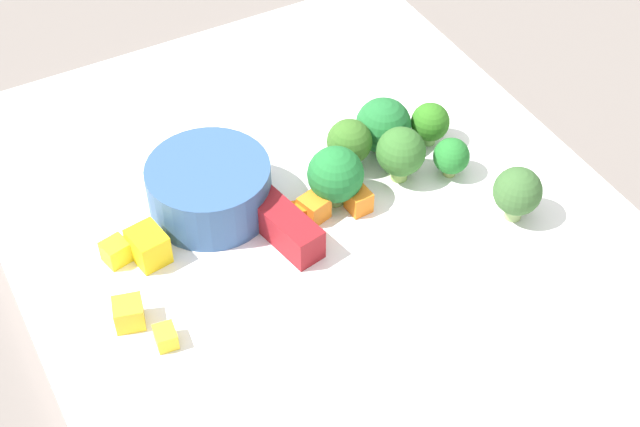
{
  "coord_description": "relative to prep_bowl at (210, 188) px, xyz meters",
  "views": [
    {
      "loc": [
        -0.36,
        0.2,
        0.44
      ],
      "look_at": [
        0.0,
        0.0,
        0.02
      ],
      "focal_mm": 52.46,
      "sensor_mm": 36.0,
      "label": 1
    }
  ],
  "objects": [
    {
      "name": "broccoli_floret_1",
      "position": [
        -0.1,
        -0.17,
        0.0
      ],
      "size": [
        0.03,
        0.03,
        0.04
      ],
      "color": "#94B46A",
      "rests_on": "cutting_board"
    },
    {
      "name": "carrot_dice_2",
      "position": [
        -0.04,
        -0.05,
        -0.01
      ],
      "size": [
        0.01,
        0.01,
        0.01
      ],
      "primitive_type": "cube",
      "rotation": [
        0.0,
        0.0,
        1.27
      ],
      "color": "orange",
      "rests_on": "cutting_board"
    },
    {
      "name": "pepper_dice_2",
      "position": [
        -0.01,
        0.07,
        -0.01
      ],
      "size": [
        0.02,
        0.02,
        0.01
      ],
      "primitive_type": "cube",
      "rotation": [
        0.0,
        0.0,
        0.23
      ],
      "color": "yellow",
      "rests_on": "cutting_board"
    },
    {
      "name": "broccoli_floret_0",
      "position": [
        -0.03,
        -0.12,
        0.0
      ],
      "size": [
        0.03,
        0.03,
        0.04
      ],
      "color": "#91BC5C",
      "rests_on": "cutting_board"
    },
    {
      "name": "chef_knife",
      "position": [
        -0.12,
        -0.04,
        -0.01
      ],
      "size": [
        0.33,
        0.09,
        0.02
      ],
      "rotation": [
        0.0,
        0.0,
        3.33
      ],
      "color": "silver",
      "rests_on": "cutting_board"
    },
    {
      "name": "carrot_dice_0",
      "position": [
        -0.04,
        -0.06,
        -0.01
      ],
      "size": [
        0.02,
        0.02,
        0.02
      ],
      "primitive_type": "cube",
      "rotation": [
        0.0,
        0.0,
        0.27
      ],
      "color": "orange",
      "rests_on": "cutting_board"
    },
    {
      "name": "carrot_dice_1",
      "position": [
        -0.04,
        -0.08,
        -0.01
      ],
      "size": [
        0.02,
        0.01,
        0.02
      ],
      "primitive_type": "cube",
      "rotation": [
        0.0,
        0.0,
        0.06
      ],
      "color": "orange",
      "rests_on": "cutting_board"
    },
    {
      "name": "ground_plane",
      "position": [
        -0.05,
        -0.05,
        -0.03
      ],
      "size": [
        4.0,
        4.0,
        0.0
      ],
      "primitive_type": "plane",
      "color": "slate"
    },
    {
      "name": "broccoli_floret_4",
      "position": [
        -0.0,
        -0.13,
        0.0
      ],
      "size": [
        0.04,
        0.04,
        0.04
      ],
      "color": "#8EBA5A",
      "rests_on": "cutting_board"
    },
    {
      "name": "pepper_dice_3",
      "position": [
        -0.06,
        0.08,
        -0.01
      ],
      "size": [
        0.02,
        0.02,
        0.02
      ],
      "primitive_type": "cube",
      "rotation": [
        0.0,
        0.0,
        1.3
      ],
      "color": "yellow",
      "rests_on": "cutting_board"
    },
    {
      "name": "broccoli_floret_5",
      "position": [
        -0.01,
        -0.1,
        0.0
      ],
      "size": [
        0.03,
        0.03,
        0.04
      ],
      "color": "#82BA69",
      "rests_on": "cutting_board"
    },
    {
      "name": "broccoli_floret_6",
      "position": [
        -0.01,
        -0.16,
        0.0
      ],
      "size": [
        0.03,
        0.03,
        0.03
      ],
      "color": "#86BB63",
      "rests_on": "cutting_board"
    },
    {
      "name": "broccoli_floret_3",
      "position": [
        -0.03,
        -0.07,
        0.01
      ],
      "size": [
        0.04,
        0.04,
        0.04
      ],
      "color": "#7FAD5A",
      "rests_on": "cutting_board"
    },
    {
      "name": "pepper_dice_1",
      "position": [
        -0.02,
        0.05,
        -0.01
      ],
      "size": [
        0.03,
        0.02,
        0.02
      ],
      "primitive_type": "cube",
      "rotation": [
        0.0,
        0.0,
        0.16
      ],
      "color": "yellow",
      "rests_on": "cutting_board"
    },
    {
      "name": "cutting_board",
      "position": [
        -0.05,
        -0.05,
        -0.02
      ],
      "size": [
        0.47,
        0.38,
        0.01
      ],
      "primitive_type": "cube",
      "color": "white",
      "rests_on": "ground_plane"
    },
    {
      "name": "pepper_dice_0",
      "position": [
        -0.09,
        0.07,
        -0.01
      ],
      "size": [
        0.02,
        0.01,
        0.01
      ],
      "primitive_type": "cube",
      "rotation": [
        0.0,
        0.0,
        1.45
      ],
      "color": "yellow",
      "rests_on": "cutting_board"
    },
    {
      "name": "prep_bowl",
      "position": [
        0.0,
        0.0,
        0.0
      ],
      "size": [
        0.08,
        0.08,
        0.04
      ],
      "primitive_type": "cylinder",
      "color": "#34588E",
      "rests_on": "cutting_board"
    },
    {
      "name": "broccoli_floret_2",
      "position": [
        -0.05,
        -0.15,
        -0.0
      ],
      "size": [
        0.02,
        0.02,
        0.03
      ],
      "color": "#98AE5B",
      "rests_on": "cutting_board"
    }
  ]
}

